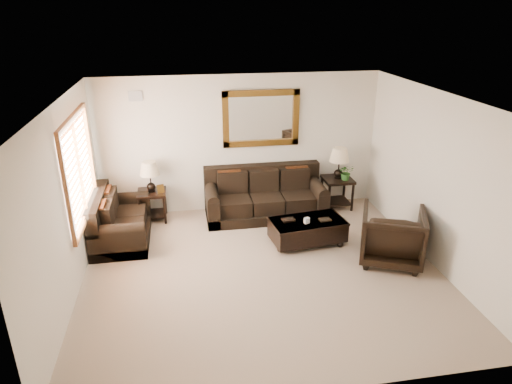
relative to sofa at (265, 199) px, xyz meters
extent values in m
cube|color=gray|center=(-0.42, -2.04, -0.34)|extent=(5.50, 5.00, 0.01)
cube|color=white|center=(-0.42, -2.04, 2.36)|extent=(5.50, 5.00, 0.01)
cube|color=beige|center=(-0.42, 0.46, 1.01)|extent=(5.50, 0.01, 2.70)
cube|color=beige|center=(-0.42, -4.54, 1.01)|extent=(5.50, 0.01, 2.70)
cube|color=beige|center=(-3.17, -2.04, 1.01)|extent=(0.01, 5.00, 2.70)
cube|color=beige|center=(2.33, -2.04, 1.01)|extent=(0.01, 5.00, 2.70)
cube|color=white|center=(-3.16, -1.14, 1.21)|extent=(0.01, 1.80, 1.50)
cube|color=brown|center=(-3.12, -1.14, 2.00)|extent=(0.06, 1.96, 0.08)
cube|color=brown|center=(-3.12, -1.14, 0.42)|extent=(0.06, 1.96, 0.08)
cube|color=brown|center=(-3.12, -2.08, 1.21)|extent=(0.06, 0.08, 1.50)
cube|color=brown|center=(-3.12, -0.20, 1.21)|extent=(0.06, 0.08, 1.50)
cube|color=brown|center=(-3.12, -1.14, 1.21)|extent=(0.05, 0.05, 1.50)
cube|color=#46220E|center=(0.00, 0.42, 1.51)|extent=(1.50, 0.06, 1.10)
cube|color=white|center=(0.00, 0.44, 1.51)|extent=(1.26, 0.01, 0.86)
cube|color=#999999|center=(-2.32, 0.44, 2.01)|extent=(0.25, 0.02, 0.18)
cube|color=black|center=(0.00, -0.06, -0.25)|extent=(2.32, 1.00, 0.19)
cube|color=black|center=(0.00, 0.32, 0.37)|extent=(2.32, 0.23, 0.47)
cube|color=black|center=(-0.62, -0.09, -0.01)|extent=(0.59, 0.82, 0.28)
cube|color=black|center=(0.00, -0.09, -0.01)|extent=(0.59, 0.82, 0.28)
cube|color=black|center=(0.62, -0.09, -0.01)|extent=(0.59, 0.82, 0.28)
cube|color=black|center=(-1.04, -0.06, -0.06)|extent=(0.23, 1.00, 0.56)
cylinder|color=black|center=(-1.04, -0.06, 0.21)|extent=(0.23, 0.98, 0.23)
cube|color=black|center=(1.04, -0.06, -0.06)|extent=(0.23, 1.00, 0.56)
cylinder|color=black|center=(1.04, -0.06, 0.21)|extent=(0.23, 0.98, 0.23)
cube|color=#5A270B|center=(-0.67, 0.13, 0.36)|extent=(0.44, 0.20, 0.45)
cube|color=#5A270B|center=(0.67, 0.13, 0.36)|extent=(0.44, 0.20, 0.45)
cube|color=black|center=(-2.68, -0.61, -0.26)|extent=(0.93, 1.57, 0.18)
cube|color=black|center=(-3.04, -0.61, 0.32)|extent=(0.22, 1.57, 0.44)
cube|color=black|center=(-2.66, -0.89, -0.03)|extent=(0.77, 0.55, 0.27)
cube|color=black|center=(-2.66, -0.32, -0.03)|extent=(0.77, 0.55, 0.27)
cube|color=black|center=(-2.68, -1.28, -0.08)|extent=(0.93, 0.22, 0.52)
cylinder|color=black|center=(-2.68, -1.28, 0.18)|extent=(0.92, 0.22, 0.22)
cube|color=black|center=(-2.68, 0.07, -0.08)|extent=(0.93, 0.22, 0.52)
cylinder|color=black|center=(-2.68, 0.07, 0.18)|extent=(0.92, 0.22, 0.22)
cube|color=#5A270B|center=(-2.86, -0.94, 0.31)|extent=(0.18, 0.41, 0.42)
cube|color=#5A270B|center=(-2.86, -0.27, 0.31)|extent=(0.18, 0.41, 0.42)
cube|color=black|center=(-2.17, 0.15, 0.22)|extent=(0.54, 0.54, 0.05)
cube|color=black|center=(-2.17, 0.15, -0.23)|extent=(0.46, 0.46, 0.03)
cylinder|color=black|center=(-2.40, -0.08, -0.07)|extent=(0.05, 0.05, 0.54)
cylinder|color=black|center=(-1.94, -0.08, -0.07)|extent=(0.05, 0.05, 0.54)
cylinder|color=black|center=(-2.40, 0.38, -0.07)|extent=(0.05, 0.05, 0.54)
cylinder|color=black|center=(-1.94, 0.38, -0.07)|extent=(0.05, 0.05, 0.54)
sphere|color=black|center=(-2.17, 0.15, 0.34)|extent=(0.17, 0.17, 0.17)
cylinder|color=black|center=(-2.17, 0.15, 0.52)|extent=(0.02, 0.02, 0.35)
cone|color=tan|center=(-2.17, 0.15, 0.71)|extent=(0.37, 0.37, 0.25)
cube|color=#46220E|center=(-2.00, 0.05, 0.33)|extent=(0.15, 0.10, 0.17)
cube|color=black|center=(1.53, 0.13, 0.26)|extent=(0.58, 0.58, 0.05)
cube|color=black|center=(1.53, 0.13, -0.22)|extent=(0.49, 0.49, 0.03)
cylinder|color=black|center=(1.29, -0.12, -0.06)|extent=(0.05, 0.05, 0.58)
cylinder|color=black|center=(1.78, -0.12, -0.06)|extent=(0.05, 0.05, 0.58)
cylinder|color=black|center=(1.29, 0.37, -0.06)|extent=(0.05, 0.05, 0.58)
cylinder|color=black|center=(1.78, 0.37, -0.06)|extent=(0.05, 0.05, 0.58)
sphere|color=black|center=(1.53, 0.13, 0.39)|extent=(0.18, 0.18, 0.18)
cylinder|color=black|center=(1.53, 0.13, 0.58)|extent=(0.03, 0.03, 0.38)
cone|color=tan|center=(1.53, 0.13, 0.79)|extent=(0.40, 0.40, 0.27)
sphere|color=black|center=(-0.01, -1.51, -0.30)|extent=(0.12, 0.12, 0.12)
sphere|color=black|center=(1.05, -1.51, -0.30)|extent=(0.12, 0.12, 0.12)
sphere|color=black|center=(-0.01, -1.03, -0.30)|extent=(0.12, 0.12, 0.12)
sphere|color=black|center=(1.05, -1.03, -0.30)|extent=(0.12, 0.12, 0.12)
cube|color=black|center=(0.52, -1.27, -0.09)|extent=(1.33, 0.83, 0.35)
cube|color=black|center=(0.52, -1.27, 0.07)|extent=(1.35, 0.85, 0.04)
cube|color=black|center=(0.18, -1.22, 0.10)|extent=(0.23, 0.17, 0.03)
cube|color=black|center=(0.81, -1.31, 0.10)|extent=(0.21, 0.16, 0.02)
cube|color=white|center=(0.47, -1.36, 0.14)|extent=(0.10, 0.09, 0.10)
imported|color=black|center=(1.69, -2.07, 0.15)|extent=(1.23, 1.20, 0.98)
imported|color=#2E6021|center=(1.66, 0.02, 0.41)|extent=(0.32, 0.35, 0.25)
camera|label=1|loc=(-1.56, -8.11, 3.54)|focal=32.00mm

